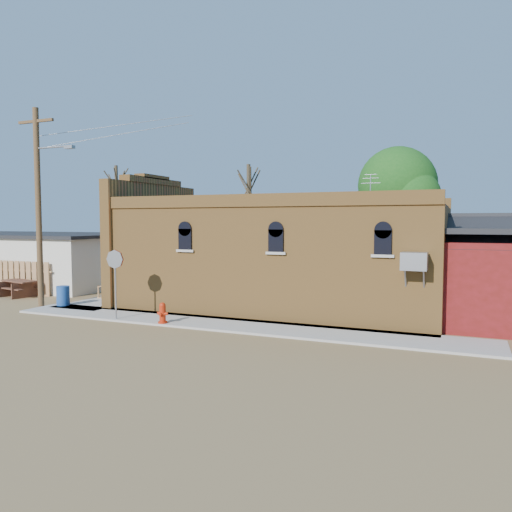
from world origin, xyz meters
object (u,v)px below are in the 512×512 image
at_px(utility_pole, 39,203).
at_px(stop_sign, 115,266).
at_px(fire_hydrant, 163,313).
at_px(trash_barrel, 63,296).
at_px(brick_bar, 275,256).
at_px(picnic_table, 20,286).

relative_size(utility_pole, stop_sign, 3.29).
distance_m(fire_hydrant, trash_barrel, 6.66).
height_order(fire_hydrant, trash_barrel, trash_barrel).
relative_size(fire_hydrant, stop_sign, 0.29).
distance_m(utility_pole, trash_barrel, 4.35).
bearing_deg(utility_pole, fire_hydrant, -9.36).
bearing_deg(brick_bar, picnic_table, -170.28).
relative_size(brick_bar, picnic_table, 7.05).
height_order(fire_hydrant, picnic_table, fire_hydrant).
xyz_separation_m(trash_barrel, picnic_table, (-4.46, 1.58, 0.04)).
bearing_deg(brick_bar, fire_hydrant, -114.31).
distance_m(stop_sign, trash_barrel, 4.87).
relative_size(utility_pole, trash_barrel, 10.09).
height_order(brick_bar, picnic_table, brick_bar).
distance_m(stop_sign, picnic_table, 9.45).
distance_m(brick_bar, stop_sign, 7.20).
bearing_deg(fire_hydrant, trash_barrel, 147.88).
height_order(utility_pole, stop_sign, utility_pole).
distance_m(brick_bar, trash_barrel, 9.91).
height_order(stop_sign, picnic_table, stop_sign).
height_order(trash_barrel, picnic_table, trash_barrel).
height_order(brick_bar, utility_pole, utility_pole).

